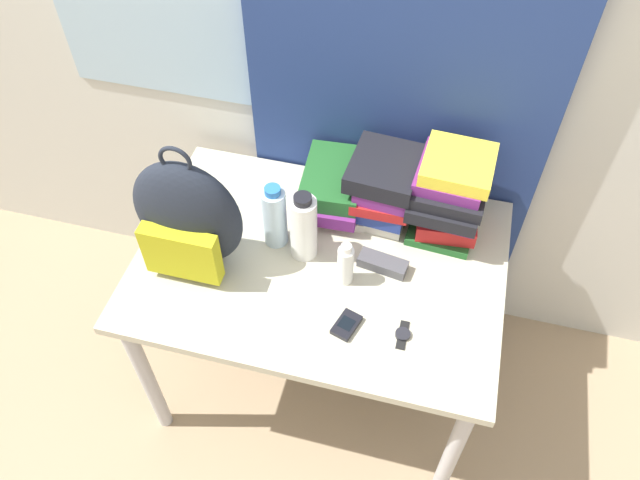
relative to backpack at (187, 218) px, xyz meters
The scene contains 14 objects.
ground_plane 1.02m from the backpack, 39.94° to the right, with size 12.00×12.00×0.00m, color #9E8466.
wall_back 0.76m from the backpack, 57.21° to the left, with size 6.00×0.06×2.50m.
curtain_blue 0.80m from the backpack, 45.13° to the left, with size 0.96×0.04×2.50m.
desk 0.47m from the backpack, 13.20° to the left, with size 1.13×0.79×0.71m.
backpack is the anchor object (origin of this frame).
book_stack_left 0.50m from the backpack, 43.42° to the left, with size 0.23×0.30×0.14m.
book_stack_center 0.62m from the backpack, 32.56° to the left, with size 0.23×0.27×0.23m.
book_stack_right 0.79m from the backpack, 24.94° to the left, with size 0.23×0.30×0.29m.
water_bottle 0.27m from the backpack, 31.89° to the left, with size 0.07×0.07×0.23m.
sports_bottle 0.34m from the backpack, 19.18° to the left, with size 0.08×0.08×0.25m.
sunscreen_bottle 0.48m from the backpack, ahead, with size 0.05×0.05×0.16m.
cell_phone 0.55m from the backpack, 13.89° to the right, with size 0.08×0.10×0.02m.
sunglasses_case 0.60m from the backpack, 11.07° to the left, with size 0.16×0.08×0.04m.
wristwatch 0.70m from the backpack, ahead, with size 0.04×0.09×0.01m.
Camera 1 is at (0.30, -0.75, 2.23)m, focal length 35.00 mm.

